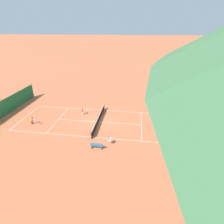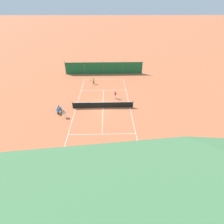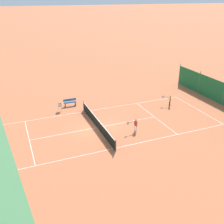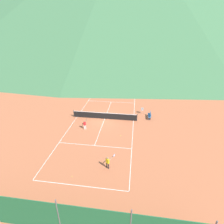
% 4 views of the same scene
% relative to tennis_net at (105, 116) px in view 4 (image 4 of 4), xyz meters
% --- Properties ---
extents(ground_plane, '(600.00, 600.00, 0.00)m').
position_rel_tennis_net_xyz_m(ground_plane, '(0.00, 0.00, -0.50)').
color(ground_plane, '#B7603D').
extents(court_line_markings, '(8.25, 23.85, 0.01)m').
position_rel_tennis_net_xyz_m(court_line_markings, '(0.00, 0.00, -0.50)').
color(court_line_markings, white).
rests_on(court_line_markings, ground).
extents(tennis_net, '(9.18, 0.08, 1.06)m').
position_rel_tennis_net_xyz_m(tennis_net, '(0.00, 0.00, 0.00)').
color(tennis_net, '#2D2D2D').
rests_on(tennis_net, ground).
extents(windscreen_fence_far, '(17.28, 0.08, 2.90)m').
position_rel_tennis_net_xyz_m(windscreen_fence_far, '(-0.00, 15.50, 0.81)').
color(windscreen_fence_far, '#1E6038').
rests_on(windscreen_fence_far, ground).
extents(windscreen_fence_near, '(17.28, 0.08, 2.90)m').
position_rel_tennis_net_xyz_m(windscreen_fence_near, '(-0.00, -15.50, 0.81)').
color(windscreen_fence_near, '#1E6038').
rests_on(windscreen_fence_near, ground).
extents(player_far_baseline, '(0.78, 0.92, 1.26)m').
position_rel_tennis_net_xyz_m(player_far_baseline, '(2.03, -9.55, 0.23)').
color(player_far_baseline, black).
rests_on(player_far_baseline, ground).
extents(player_near_baseline, '(0.41, 1.05, 1.23)m').
position_rel_tennis_net_xyz_m(player_near_baseline, '(-2.00, -3.08, 0.22)').
color(player_near_baseline, white).
rests_on(player_near_baseline, ground).
extents(tennis_ball_by_net_right, '(0.07, 0.07, 0.07)m').
position_rel_tennis_net_xyz_m(tennis_ball_by_net_right, '(2.67, -4.08, -0.47)').
color(tennis_ball_by_net_right, '#CCE033').
rests_on(tennis_ball_by_net_right, ground).
extents(tennis_ball_service_box, '(0.07, 0.07, 0.07)m').
position_rel_tennis_net_xyz_m(tennis_ball_service_box, '(-0.90, -11.08, -0.47)').
color(tennis_ball_service_box, '#CCE033').
rests_on(tennis_ball_service_box, ground).
extents(tennis_ball_mid_court, '(0.07, 0.07, 0.07)m').
position_rel_tennis_net_xyz_m(tennis_ball_mid_court, '(-4.21, 5.45, -0.47)').
color(tennis_ball_mid_court, '#CCE033').
rests_on(tennis_ball_mid_court, ground).
extents(ball_hopper, '(0.36, 0.36, 0.89)m').
position_rel_tennis_net_xyz_m(ball_hopper, '(5.30, 2.49, 0.16)').
color(ball_hopper, '#B7B7BC').
rests_on(ball_hopper, ground).
extents(courtside_bench, '(0.36, 1.50, 0.84)m').
position_rel_tennis_net_xyz_m(courtside_bench, '(6.34, 1.11, -0.05)').
color(courtside_bench, '#336699').
rests_on(courtside_bench, ground).
extents(alpine_chalet, '(13.00, 10.00, 11.20)m').
position_rel_tennis_net_xyz_m(alpine_chalet, '(-3.26, 40.50, 5.32)').
color(alpine_chalet, tan).
rests_on(alpine_chalet, ground).
extents(mountain_west_ridge, '(192.05, 192.05, 69.69)m').
position_rel_tennis_net_xyz_m(mountain_west_ridge, '(-104.33, 221.39, 34.34)').
color(mountain_west_ridge, '#28562D').
rests_on(mountain_west_ridge, ground).
extents(mountain_central_peak, '(195.20, 195.20, 57.89)m').
position_rel_tennis_net_xyz_m(mountain_central_peak, '(93.86, 233.18, 28.44)').
color(mountain_central_peak, '#3D6B42').
rests_on(mountain_central_peak, ground).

